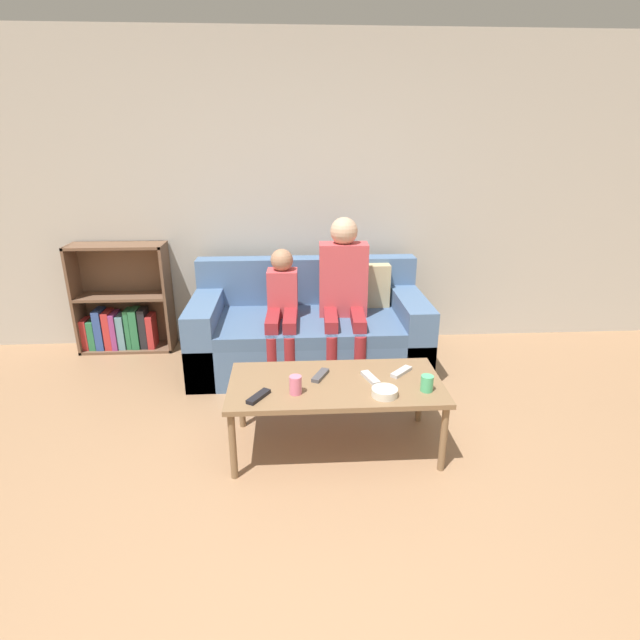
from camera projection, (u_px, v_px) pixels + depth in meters
ground_plane at (327, 594)px, 2.08m from camera, size 22.00×22.00×0.00m
wall_back at (304, 197)px, 4.30m from camera, size 12.00×0.06×2.60m
couch at (310, 332)px, 4.11m from camera, size 1.86×0.93×0.83m
bookshelf at (123, 310)px, 4.39m from camera, size 0.80×0.28×0.95m
coffee_table at (335, 388)px, 2.93m from camera, size 1.25×0.61×0.44m
person_adult at (344, 285)px, 3.90m from camera, size 0.39×0.65×1.21m
person_child at (282, 306)px, 3.88m from camera, size 0.25×0.64×0.97m
cup_near at (296, 385)px, 2.77m from camera, size 0.07×0.07×0.11m
cup_far at (427, 383)px, 2.80m from camera, size 0.07×0.07×0.09m
tv_remote_0 at (259, 396)px, 2.73m from camera, size 0.13×0.17×0.02m
tv_remote_1 at (370, 378)px, 2.94m from camera, size 0.10×0.18×0.02m
tv_remote_2 at (320, 375)px, 2.97m from camera, size 0.12×0.17×0.02m
tv_remote_3 at (401, 372)px, 3.02m from camera, size 0.15×0.15×0.02m
snack_bowl at (385, 392)px, 2.75m from camera, size 0.14×0.14×0.05m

